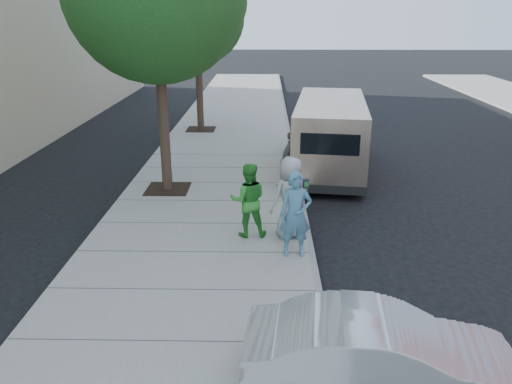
% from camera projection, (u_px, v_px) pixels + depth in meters
% --- Properties ---
extents(ground, '(120.00, 120.00, 0.00)m').
position_uv_depth(ground, '(246.00, 229.00, 11.86)').
color(ground, black).
rests_on(ground, ground).
extents(sidewalk, '(5.00, 60.00, 0.15)m').
position_uv_depth(sidewalk, '(204.00, 226.00, 11.85)').
color(sidewalk, gray).
rests_on(sidewalk, ground).
extents(curb_face, '(0.12, 60.00, 0.16)m').
position_uv_depth(curb_face, '(306.00, 227.00, 11.81)').
color(curb_face, gray).
rests_on(curb_face, ground).
extents(tree_far, '(3.92, 3.80, 6.49)m').
position_uv_depth(tree_far, '(198.00, 11.00, 19.64)').
color(tree_far, black).
rests_on(tree_far, sidewalk).
extents(parking_meter, '(0.30, 0.14, 1.41)m').
position_uv_depth(parking_meter, '(302.00, 196.00, 10.64)').
color(parking_meter, gray).
rests_on(parking_meter, sidewalk).
extents(van, '(2.75, 6.33, 2.27)m').
position_uv_depth(van, '(330.00, 134.00, 15.89)').
color(van, beige).
rests_on(van, ground).
extents(sedan, '(3.75, 1.61, 1.20)m').
position_uv_depth(sedan, '(381.00, 357.00, 6.55)').
color(sedan, silver).
rests_on(sedan, ground).
extents(person_officer, '(0.68, 0.47, 1.77)m').
position_uv_depth(person_officer, '(296.00, 215.00, 10.01)').
color(person_officer, teal).
rests_on(person_officer, sidewalk).
extents(person_green_shirt, '(0.86, 0.69, 1.67)m').
position_uv_depth(person_green_shirt, '(248.00, 200.00, 10.92)').
color(person_green_shirt, green).
rests_on(person_green_shirt, sidewalk).
extents(person_gray_shirt, '(1.06, 0.94, 1.82)m').
position_uv_depth(person_gray_shirt, '(290.00, 197.00, 10.86)').
color(person_gray_shirt, '#A8A8AB').
rests_on(person_gray_shirt, sidewalk).
extents(person_striped_polo, '(0.95, 0.97, 1.63)m').
position_uv_depth(person_striped_polo, '(292.00, 160.00, 13.95)').
color(person_striped_polo, gray).
rests_on(person_striped_polo, sidewalk).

